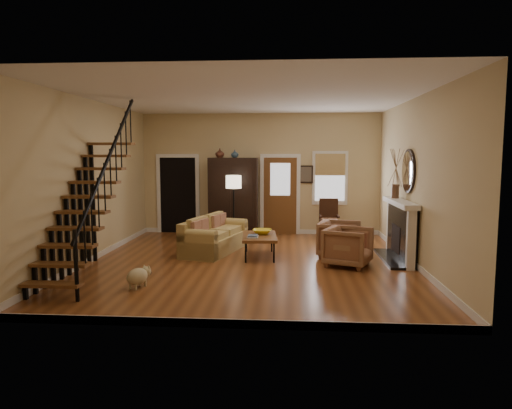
# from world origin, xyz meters

# --- Properties ---
(room) EXTENTS (7.00, 7.33, 3.30)m
(room) POSITION_xyz_m (-0.41, 1.76, 1.51)
(room) COLOR brown
(room) RESTS_ON ground
(staircase) EXTENTS (0.94, 2.80, 3.20)m
(staircase) POSITION_xyz_m (-2.78, -1.30, 1.60)
(staircase) COLOR brown
(staircase) RESTS_ON ground
(fireplace) EXTENTS (0.33, 1.95, 2.30)m
(fireplace) POSITION_xyz_m (3.13, 0.50, 0.74)
(fireplace) COLOR black
(fireplace) RESTS_ON ground
(armoire) EXTENTS (1.30, 0.60, 2.10)m
(armoire) POSITION_xyz_m (-0.70, 3.15, 1.05)
(armoire) COLOR black
(armoire) RESTS_ON ground
(vase_a) EXTENTS (0.24, 0.24, 0.25)m
(vase_a) POSITION_xyz_m (-1.05, 3.05, 2.22)
(vase_a) COLOR #4C2619
(vase_a) RESTS_ON armoire
(vase_b) EXTENTS (0.20, 0.20, 0.21)m
(vase_b) POSITION_xyz_m (-0.65, 3.05, 2.21)
(vase_b) COLOR #334C60
(vase_b) RESTS_ON armoire
(sofa) EXTENTS (1.35, 2.14, 0.74)m
(sofa) POSITION_xyz_m (-0.88, 1.03, 0.37)
(sofa) COLOR tan
(sofa) RESTS_ON ground
(coffee_table) EXTENTS (0.81, 1.28, 0.47)m
(coffee_table) POSITION_xyz_m (0.16, 0.57, 0.24)
(coffee_table) COLOR brown
(coffee_table) RESTS_ON ground
(bowl) EXTENTS (0.42, 0.42, 0.10)m
(bowl) POSITION_xyz_m (0.21, 0.72, 0.52)
(bowl) COLOR yellow
(bowl) RESTS_ON coffee_table
(books) EXTENTS (0.23, 0.31, 0.06)m
(books) POSITION_xyz_m (0.04, 0.27, 0.50)
(books) COLOR beige
(books) RESTS_ON coffee_table
(armchair_left) EXTENTS (1.10, 1.09, 0.77)m
(armchair_left) POSITION_xyz_m (1.95, -0.12, 0.38)
(armchair_left) COLOR brown
(armchair_left) RESTS_ON ground
(armchair_right) EXTENTS (1.03, 1.01, 0.77)m
(armchair_right) POSITION_xyz_m (1.87, 0.69, 0.39)
(armchair_right) COLOR brown
(armchair_right) RESTS_ON ground
(floor_lamp) EXTENTS (0.42, 0.42, 1.67)m
(floor_lamp) POSITION_xyz_m (-0.59, 2.21, 0.84)
(floor_lamp) COLOR black
(floor_lamp) RESTS_ON ground
(side_chair) EXTENTS (0.54, 0.54, 1.02)m
(side_chair) POSITION_xyz_m (1.85, 2.95, 0.51)
(side_chair) COLOR #341C10
(side_chair) RESTS_ON ground
(dog) EXTENTS (0.43, 0.54, 0.34)m
(dog) POSITION_xyz_m (-1.70, -1.86, 0.17)
(dog) COLOR #C9BA89
(dog) RESTS_ON ground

